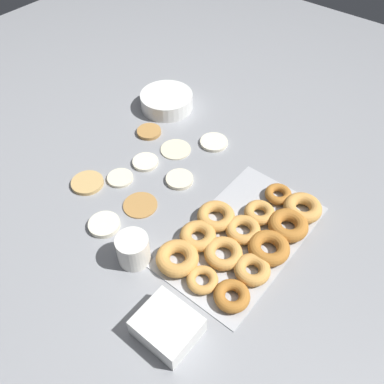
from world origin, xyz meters
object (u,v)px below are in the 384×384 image
at_px(pancake_4, 176,149).
at_px(donut_tray, 243,237).
at_px(paper_cup, 133,250).
at_px(pancake_3, 145,162).
at_px(pancake_8, 120,178).
at_px(pancake_2, 214,142).
at_px(pancake_6, 180,179).
at_px(pancake_7, 149,132).
at_px(pancake_0, 87,183).
at_px(container_stack, 167,326).
at_px(pancake_1, 140,205).
at_px(pancake_5, 104,225).
at_px(batter_bowl, 167,101).

xyz_separation_m(pancake_4, donut_tray, (-0.17, -0.40, 0.01)).
xyz_separation_m(donut_tray, paper_cup, (-0.23, 0.20, 0.02)).
relative_size(pancake_3, pancake_8, 1.04).
relative_size(pancake_2, pancake_6, 1.10).
relative_size(pancake_2, pancake_7, 1.12).
relative_size(pancake_3, pancake_7, 0.99).
bearing_deg(pancake_2, pancake_0, 154.66).
height_order(pancake_6, container_stack, container_stack).
bearing_deg(container_stack, pancake_2, 27.92).
distance_m(pancake_1, pancake_6, 0.16).
distance_m(pancake_1, pancake_8, 0.13).
bearing_deg(container_stack, pancake_0, 68.69).
height_order(pancake_7, donut_tray, donut_tray).
relative_size(pancake_0, paper_cup, 1.16).
bearing_deg(container_stack, pancake_6, 37.06).
xyz_separation_m(pancake_2, container_stack, (-0.61, -0.33, 0.02)).
height_order(pancake_3, donut_tray, donut_tray).
height_order(pancake_4, pancake_6, pancake_6).
distance_m(pancake_4, paper_cup, 0.45).
height_order(pancake_7, paper_cup, paper_cup).
height_order(pancake_2, pancake_8, pancake_2).
bearing_deg(pancake_2, pancake_4, 143.31).
bearing_deg(paper_cup, pancake_3, 39.02).
bearing_deg(pancake_1, paper_cup, -140.53).
relative_size(pancake_4, donut_tray, 0.21).
xyz_separation_m(pancake_2, pancake_6, (-0.21, -0.02, 0.00)).
relative_size(pancake_5, pancake_6, 1.04).
distance_m(pancake_2, paper_cup, 0.53).
relative_size(pancake_0, pancake_3, 1.18).
distance_m(pancake_7, paper_cup, 0.53).
bearing_deg(paper_cup, pancake_5, 80.70).
height_order(pancake_2, donut_tray, donut_tray).
distance_m(pancake_6, container_stack, 0.50).
bearing_deg(pancake_1, pancake_0, 102.04).
bearing_deg(pancake_0, pancake_5, -115.94).
relative_size(pancake_8, batter_bowl, 0.42).
relative_size(pancake_2, pancake_4, 0.93).
bearing_deg(pancake_2, pancake_3, 152.52).
height_order(pancake_3, pancake_8, pancake_3).
bearing_deg(pancake_0, pancake_8, -38.74).
height_order(pancake_2, batter_bowl, batter_bowl).
height_order(batter_bowl, container_stack, container_stack).
height_order(pancake_3, container_stack, container_stack).
bearing_deg(pancake_2, batter_bowl, 78.28).
distance_m(pancake_4, donut_tray, 0.43).
bearing_deg(donut_tray, pancake_6, 76.80).
relative_size(pancake_1, pancake_2, 1.08).
bearing_deg(pancake_3, donut_tray, -97.64).
distance_m(pancake_0, pancake_7, 0.31).
bearing_deg(donut_tray, batter_bowl, 59.94).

